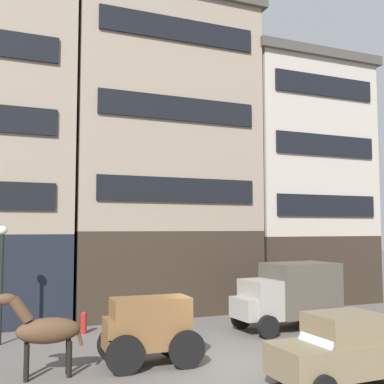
# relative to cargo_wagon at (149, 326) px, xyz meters

# --- Properties ---
(ground_plane) EXTENTS (120.00, 120.00, 0.00)m
(ground_plane) POSITION_rel_cargo_wagon_xyz_m (2.06, -0.79, -1.15)
(ground_plane) COLOR #605B56
(building_center_left) EXTENTS (9.45, 6.46, 15.63)m
(building_center_left) POSITION_rel_cargo_wagon_xyz_m (3.39, 9.39, 6.71)
(building_center_left) COLOR #33281E
(building_center_left) RESTS_ON ground_plane
(building_center_right) EXTENTS (7.73, 6.46, 13.64)m
(building_center_right) POSITION_rel_cargo_wagon_xyz_m (11.63, 9.39, 5.72)
(building_center_right) COLOR #33281E
(building_center_right) RESTS_ON ground_plane
(cargo_wagon) EXTENTS (2.96, 1.62, 1.98)m
(cargo_wagon) POSITION_rel_cargo_wagon_xyz_m (0.00, 0.00, 0.00)
(cargo_wagon) COLOR brown
(cargo_wagon) RESTS_ON ground_plane
(draft_horse) EXTENTS (2.35, 0.67, 2.30)m
(draft_horse) POSITION_rel_cargo_wagon_xyz_m (-2.95, 0.00, 0.12)
(draft_horse) COLOR #513823
(draft_horse) RESTS_ON ground_plane
(delivery_truck_near) EXTENTS (4.43, 2.31, 2.62)m
(delivery_truck_near) POSITION_rel_cargo_wagon_xyz_m (6.69, 2.65, 0.28)
(delivery_truck_near) COLOR gray
(delivery_truck_near) RESTS_ON ground_plane
(sedan_light) EXTENTS (3.71, 1.87, 1.83)m
(sedan_light) POSITION_rel_cargo_wagon_xyz_m (4.07, -3.61, -0.23)
(sedan_light) COLOR #7A6B4C
(sedan_light) RESTS_ON ground_plane
(streetlamp_curbside) EXTENTS (0.32, 0.32, 4.12)m
(streetlamp_curbside) POSITION_rel_cargo_wagon_xyz_m (-4.03, 4.38, 1.52)
(streetlamp_curbside) COLOR black
(streetlamp_curbside) RESTS_ON ground_plane
(fire_hydrant_curbside) EXTENTS (0.24, 0.24, 0.83)m
(fire_hydrant_curbside) POSITION_rel_cargo_wagon_xyz_m (-1.03, 5.06, -0.72)
(fire_hydrant_curbside) COLOR maroon
(fire_hydrant_curbside) RESTS_ON ground_plane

